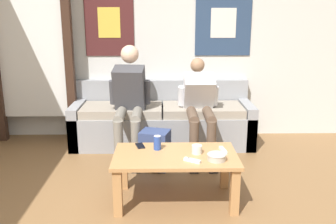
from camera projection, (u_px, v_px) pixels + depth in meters
The scene contains 13 objects.
wall_back at pixel (154, 37), 4.70m from camera, with size 10.00×0.07×2.55m.
door_frame at pixel (31, 45), 4.49m from camera, with size 1.00×0.10×2.15m.
couch at pixel (162, 122), 4.62m from camera, with size 2.18×0.71×0.75m.
coffee_table at pixel (175, 163), 3.17m from camera, with size 1.04×0.60×0.42m.
person_seated_adult at pixel (129, 97), 4.17m from camera, with size 0.47×0.89×1.22m.
person_seated_teen at pixel (199, 104), 4.20m from camera, with size 0.47×1.00×1.06m.
backpack at pixel (155, 151), 3.87m from camera, with size 0.34×0.32×0.40m.
ceramic_bowl at pixel (217, 157), 3.02m from camera, with size 0.16×0.16×0.06m.
pillar_candle at pixel (197, 149), 3.16m from camera, with size 0.09×0.09×0.09m.
drink_can_blue at pixel (157, 143), 3.25m from camera, with size 0.07×0.07×0.12m.
game_controller_near_left at pixel (192, 160), 2.99m from camera, with size 0.14×0.11×0.03m.
game_controller_near_right at pixel (223, 150), 3.21m from camera, with size 0.05×0.15×0.03m.
cell_phone at pixel (140, 146), 3.34m from camera, with size 0.10×0.15×0.01m.
Camera 1 is at (0.09, -2.09, 1.59)m, focal length 40.00 mm.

